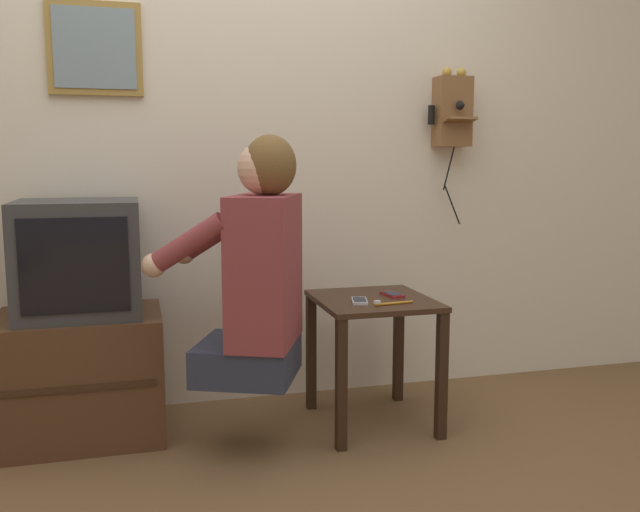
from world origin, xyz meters
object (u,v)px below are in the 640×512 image
(wall_phone_antique, at_px, (452,111))
(framed_picture, at_px, (95,48))
(toothbrush, at_px, (391,303))
(person, at_px, (257,269))
(television, at_px, (79,258))
(cell_phone_spare, at_px, (392,294))
(cell_phone_held, at_px, (360,301))

(wall_phone_antique, relative_size, framed_picture, 1.94)
(toothbrush, bearing_deg, person, 83.70)
(person, height_order, television, person)
(television, bearing_deg, toothbrush, -15.23)
(wall_phone_antique, bearing_deg, cell_phone_spare, -140.24)
(framed_picture, distance_m, toothbrush, 1.62)
(framed_picture, xyz_separation_m, toothbrush, (1.11, -0.57, -1.03))
(wall_phone_antique, xyz_separation_m, cell_phone_spare, (-0.43, -0.36, -0.80))
(wall_phone_antique, xyz_separation_m, toothbrush, (-0.51, -0.53, -0.80))
(television, relative_size, cell_phone_spare, 3.60)
(framed_picture, distance_m, cell_phone_held, 1.52)
(person, bearing_deg, cell_phone_held, -55.20)
(framed_picture, bearing_deg, cell_phone_held, -26.22)
(person, height_order, cell_phone_spare, person)
(cell_phone_spare, bearing_deg, framed_picture, 154.83)
(wall_phone_antique, distance_m, framed_picture, 1.63)
(cell_phone_spare, bearing_deg, cell_phone_held, -159.20)
(cell_phone_held, height_order, toothbrush, toothbrush)
(framed_picture, relative_size, toothbrush, 2.21)
(television, bearing_deg, cell_phone_held, -12.74)
(framed_picture, xyz_separation_m, cell_phone_spare, (1.18, -0.41, -1.03))
(wall_phone_antique, height_order, framed_picture, framed_picture)
(person, relative_size, cell_phone_held, 6.80)
(toothbrush, bearing_deg, cell_phone_spare, -30.26)
(person, height_order, toothbrush, person)
(person, relative_size, framed_picture, 2.40)
(person, bearing_deg, toothbrush, -65.66)
(wall_phone_antique, distance_m, cell_phone_spare, 0.98)
(person, distance_m, cell_phone_held, 0.47)
(cell_phone_spare, bearing_deg, person, -170.05)
(television, distance_m, framed_picture, 0.88)
(television, bearing_deg, cell_phone_spare, -7.03)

